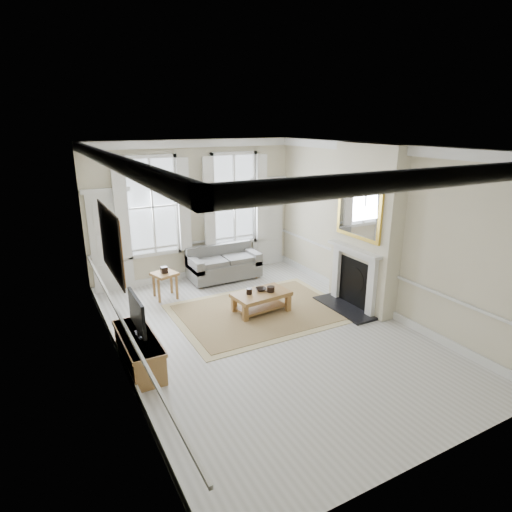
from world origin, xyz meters
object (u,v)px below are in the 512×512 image
side_table (165,277)px  coffee_table (261,296)px  sofa (223,265)px  tv_stand (139,351)px

side_table → coffee_table: 2.27m
sofa → side_table: bearing=-162.5°
side_table → tv_stand: 2.83m
sofa → side_table: sofa is taller
coffee_table → tv_stand: size_ratio=0.81×
side_table → tv_stand: bearing=-115.2°
sofa → coffee_table: bearing=-93.4°
tv_stand → side_table: bearing=64.8°
sofa → tv_stand: sofa is taller
sofa → tv_stand: size_ratio=1.16×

